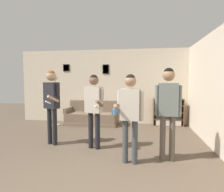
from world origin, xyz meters
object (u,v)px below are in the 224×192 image
Objects in this scene: person_player_foreground_left at (52,99)px; drinking_cup at (174,97)px; couch at (92,117)px; floor_lamp at (55,89)px; person_watcher_holding_cup at (130,109)px; bookshelf at (168,112)px; person_player_foreground_center at (94,103)px; person_spectator_near_bookshelf at (168,103)px.

drinking_cup is at bearing 38.10° from person_player_foreground_left.
floor_lamp is (-1.19, -0.36, 1.00)m from couch.
person_watcher_holding_cup is at bearing -45.41° from floor_lamp.
person_player_foreground_center reaches higher than bookshelf.
drinking_cup is (0.19, -0.00, 0.53)m from bookshelf.
drinking_cup is at bearing 51.10° from person_player_foreground_center.
person_spectator_near_bookshelf reaches higher than person_watcher_holding_cup.
person_player_foreground_center is (0.71, -2.48, 0.77)m from couch.
person_player_foreground_center reaches higher than person_watcher_holding_cup.
couch is 1.01× the size of person_player_foreground_left.
couch is at bearing 106.05° from person_player_foreground_center.
person_player_foreground_left is (-3.06, -2.55, 0.66)m from bookshelf.
person_player_foreground_left is 2.13m from person_watcher_holding_cup.
person_player_foreground_left is at bearing -67.52° from floor_lamp.
person_watcher_holding_cup is at bearing -23.09° from person_player_foreground_left.
person_player_foreground_center reaches higher than couch.
person_player_foreground_center is at bearing -128.90° from drinking_cup.
person_watcher_holding_cup reaches higher than couch.
person_watcher_holding_cup is 0.75m from person_spectator_near_bookshelf.
person_player_foreground_center is 0.94× the size of person_spectator_near_bookshelf.
person_player_foreground_left is at bearing -99.04° from couch.
person_player_foreground_center is at bearing -6.96° from person_player_foreground_left.
person_player_foreground_left is at bearing -141.90° from drinking_cup.
person_watcher_holding_cup is at bearing -108.00° from bookshelf.
person_spectator_near_bookshelf reaches higher than person_player_foreground_center.
floor_lamp is 4.12m from drinking_cup.
person_spectator_near_bookshelf is at bearing -12.64° from person_player_foreground_left.
couch is 1.78× the size of bookshelf.
person_spectator_near_bookshelf is at bearing -36.51° from floor_lamp.
person_player_foreground_left is at bearing 167.36° from person_spectator_near_bookshelf.
couch is at bearing 116.46° from person_watcher_holding_cup.
person_player_foreground_left is at bearing 173.04° from person_player_foreground_center.
person_spectator_near_bookshelf is (3.49, -2.58, -0.15)m from floor_lamp.
bookshelf is at bearing 8.30° from floor_lamp.
person_player_foreground_center is 16.41× the size of drinking_cup.
couch is 17.63× the size of drinking_cup.
person_player_foreground_center is (1.09, -0.13, -0.08)m from person_player_foreground_left.
person_player_foreground_left reaches higher than person_spectator_near_bookshelf.
person_player_foreground_center is (-1.97, -2.68, 0.58)m from bookshelf.
person_spectator_near_bookshelf is 3.20m from drinking_cup.
floor_lamp is 17.10× the size of drinking_cup.
person_player_foreground_left is at bearing -140.16° from bookshelf.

